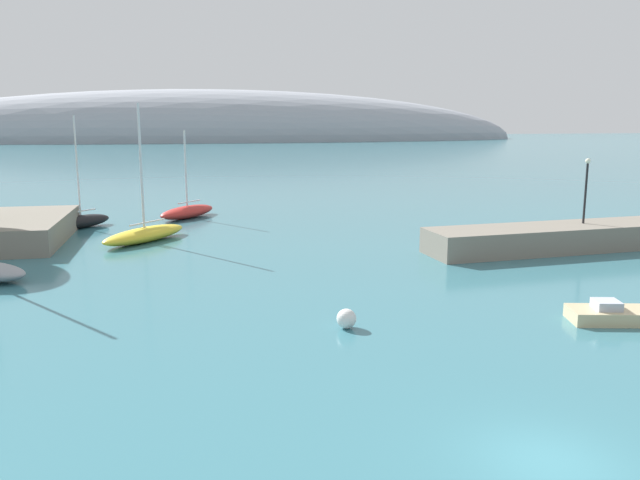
# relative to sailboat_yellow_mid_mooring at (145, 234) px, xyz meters

# --- Properties ---
(water) EXTENTS (600.00, 600.00, 0.00)m
(water) POSITION_rel_sailboat_yellow_mid_mooring_xyz_m (12.75, -34.39, -0.60)
(water) COLOR #38727F
(water) RESTS_ON ground
(breakwater_rocks) EXTENTS (28.21, 6.51, 1.73)m
(breakwater_rocks) POSITION_rel_sailboat_yellow_mid_mooring_xyz_m (32.87, -8.36, 0.26)
(breakwater_rocks) COLOR gray
(breakwater_rocks) RESTS_ON ground
(distant_ridge) EXTENTS (247.54, 51.10, 38.09)m
(distant_ridge) POSITION_rel_sailboat_yellow_mid_mooring_xyz_m (9.46, 202.92, -0.60)
(distant_ridge) COLOR #999EA8
(distant_ridge) RESTS_ON ground
(sailboat_yellow_mid_mooring) EXTENTS (6.85, 7.52, 10.11)m
(sailboat_yellow_mid_mooring) POSITION_rel_sailboat_yellow_mid_mooring_xyz_m (0.00, 0.00, 0.00)
(sailboat_yellow_mid_mooring) COLOR yellow
(sailboat_yellow_mid_mooring) RESTS_ON water
(sailboat_black_outer_mooring) EXTENTS (5.11, 5.13, 9.26)m
(sailboat_black_outer_mooring) POSITION_rel_sailboat_yellow_mid_mooring_xyz_m (-5.59, 7.20, 0.00)
(sailboat_black_outer_mooring) COLOR black
(sailboat_black_outer_mooring) RESTS_ON water
(sailboat_red_end_of_line) EXTENTS (6.04, 6.64, 7.94)m
(sailboat_red_end_of_line) POSITION_rel_sailboat_yellow_mid_mooring_xyz_m (3.10, 11.00, -0.00)
(sailboat_red_end_of_line) COLOR red
(sailboat_red_end_of_line) RESTS_ON water
(motorboat_sand_foreground) EXTENTS (5.15, 2.80, 1.01)m
(motorboat_sand_foreground) POSITION_rel_sailboat_yellow_mid_mooring_xyz_m (22.41, -23.97, -0.26)
(motorboat_sand_foreground) COLOR #C6B284
(motorboat_sand_foreground) RESTS_ON water
(mooring_buoy_white) EXTENTS (0.88, 0.88, 0.88)m
(mooring_buoy_white) POSITION_rel_sailboat_yellow_mid_mooring_xyz_m (10.01, -22.40, -0.17)
(mooring_buoy_white) COLOR silver
(mooring_buoy_white) RESTS_ON water
(harbor_lamp_post) EXTENTS (0.36, 0.36, 4.57)m
(harbor_lamp_post) POSITION_rel_sailboat_yellow_mid_mooring_xyz_m (30.64, -8.28, 3.92)
(harbor_lamp_post) COLOR black
(harbor_lamp_post) RESTS_ON breakwater_rocks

